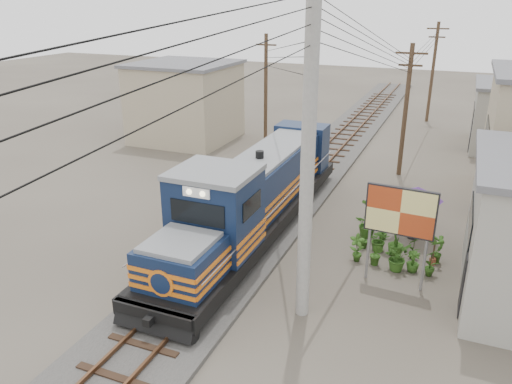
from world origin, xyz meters
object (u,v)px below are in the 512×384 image
at_px(locomotive, 254,197).
at_px(market_umbrella, 418,193).
at_px(vendor, 423,215).
at_px(billboard, 400,214).

bearing_deg(locomotive, market_umbrella, 19.06).
bearing_deg(locomotive, vendor, 23.24).
xyz_separation_m(locomotive, vendor, (6.37, 2.74, -0.85)).
bearing_deg(market_umbrella, billboard, -93.38).
bearing_deg(billboard, locomotive, 167.18).
bearing_deg(market_umbrella, locomotive, -160.94).
height_order(billboard, vendor, billboard).
xyz_separation_m(market_umbrella, vendor, (0.29, 0.63, -1.16)).
bearing_deg(vendor, market_umbrella, 48.88).
bearing_deg(market_umbrella, vendor, 65.43).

